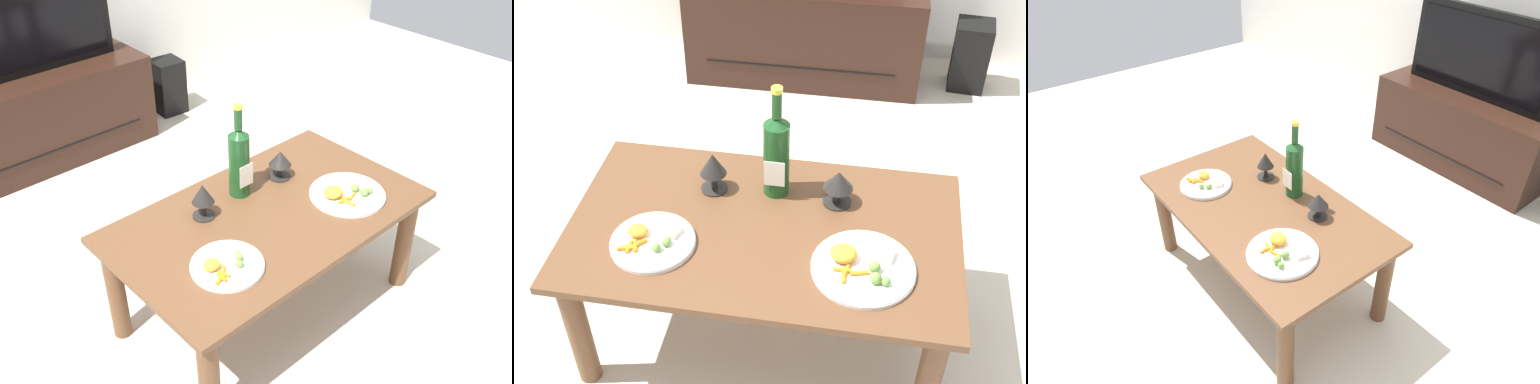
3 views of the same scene
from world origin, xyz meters
TOP-DOWN VIEW (x-y plane):
  - ground_plane at (0.00, 0.00)m, footprint 6.40×6.40m
  - dining_table at (0.00, 0.00)m, footprint 1.16×0.68m
  - tv_stand at (-0.09, 1.72)m, footprint 1.18×0.45m
  - tv_screen at (-0.09, 1.72)m, footprint 0.96×0.05m
  - wine_bottle at (0.01, 0.17)m, footprint 0.08×0.08m
  - goblet_left at (-0.18, 0.15)m, footprint 0.08×0.08m
  - goblet_right at (0.20, 0.15)m, footprint 0.09×0.09m
  - dinner_plate_left at (-0.30, -0.12)m, footprint 0.25×0.25m
  - dinner_plate_right at (0.30, -0.12)m, footprint 0.29×0.29m

SIDE VIEW (x-z plane):
  - ground_plane at x=0.00m, z-range 0.00..0.00m
  - tv_stand at x=-0.09m, z-range 0.00..0.51m
  - dining_table at x=0.00m, z-range 0.15..0.63m
  - dinner_plate_left at x=-0.30m, z-range 0.46..0.51m
  - dinner_plate_right at x=0.30m, z-range 0.46..0.51m
  - goblet_right at x=0.20m, z-range 0.49..0.61m
  - goblet_left at x=-0.18m, z-range 0.50..0.63m
  - wine_bottle at x=0.01m, z-range 0.44..0.81m
  - tv_screen at x=-0.09m, z-range 0.51..1.04m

